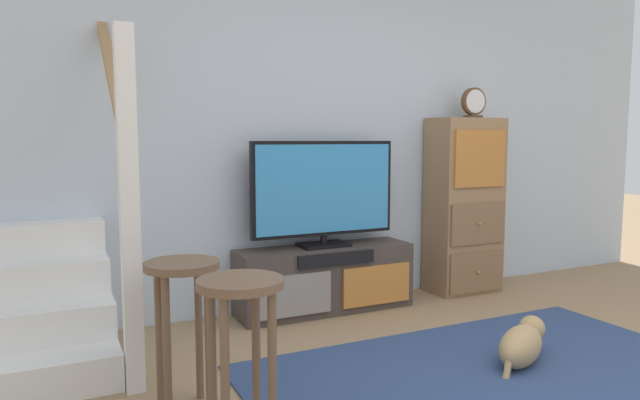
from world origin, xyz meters
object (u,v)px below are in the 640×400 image
Objects in this scene: bar_stool_near at (241,325)px; media_console at (325,279)px; side_cabinet at (464,206)px; bar_stool_far at (183,300)px; television at (324,191)px; dog at (522,344)px; desk_clock at (474,103)px.

media_console is at bearing 54.24° from bar_stool_near.
side_cabinet is 2.02× the size of bar_stool_far.
bar_stool_near reaches higher than bar_stool_far.
side_cabinet is at bearing -0.61° from television.
side_cabinet is 2.85× the size of dog.
side_cabinet is at bearing 62.49° from dog.
bar_stool_near is at bearing -146.54° from side_cabinet.
bar_stool_near is 0.50m from bar_stool_far.
television reaches higher than media_console.
media_console is 2.62× the size of dog.
dog is (1.71, 0.22, -0.42)m from bar_stool_near.
side_cabinet is (1.28, -0.01, -0.17)m from television.
bar_stool_near is (-2.48, -1.59, -1.01)m from desk_clock.
desk_clock is at bearing -15.57° from side_cabinet.
dog is (-0.77, -1.37, -1.43)m from desk_clock.
side_cabinet is 1.67m from dog.
side_cabinet is at bearing 33.46° from bar_stool_near.
desk_clock is (1.33, -0.03, 0.66)m from television.
bar_stool_near is 1.02× the size of bar_stool_far.
television reaches higher than dog.
dog is (-0.72, -1.38, -0.60)m from side_cabinet.
bar_stool_near is at bearing -172.66° from dog.
media_console is 1.99m from bar_stool_near.
television is 1.29m from side_cabinet.
media_console is at bearing 112.10° from dog.
bar_stool_far is (-0.12, 0.48, -0.01)m from bar_stool_near.
dog is (0.56, -1.40, -0.77)m from television.
bar_stool_far is at bearing 171.83° from dog.
bar_stool_near is (-1.15, -1.62, -0.35)m from television.
television reaches higher than bar_stool_far.
bar_stool_far is at bearing 104.27° from bar_stool_near.
side_cabinet is (1.28, 0.01, 0.47)m from media_console.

